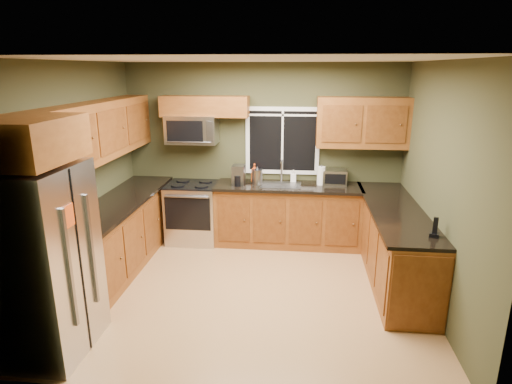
% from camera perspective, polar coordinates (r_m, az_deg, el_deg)
% --- Properties ---
extents(floor, '(4.20, 4.20, 0.00)m').
position_cam_1_polar(floor, '(5.38, -0.95, -12.90)').
color(floor, '#A77949').
rests_on(floor, ground).
extents(ceiling, '(4.20, 4.20, 0.00)m').
position_cam_1_polar(ceiling, '(4.70, -1.11, 17.25)').
color(ceiling, white).
rests_on(ceiling, back_wall).
extents(back_wall, '(4.20, 0.00, 4.20)m').
position_cam_1_polar(back_wall, '(6.61, 0.91, 5.18)').
color(back_wall, '#373920').
rests_on(back_wall, ground).
extents(front_wall, '(4.20, 0.00, 4.20)m').
position_cam_1_polar(front_wall, '(3.18, -5.06, -7.29)').
color(front_wall, '#373920').
rests_on(front_wall, ground).
extents(left_wall, '(0.00, 3.60, 3.60)m').
position_cam_1_polar(left_wall, '(5.53, -23.19, 1.65)').
color(left_wall, '#373920').
rests_on(left_wall, ground).
extents(right_wall, '(0.00, 3.60, 3.60)m').
position_cam_1_polar(right_wall, '(5.06, 23.29, 0.38)').
color(right_wall, '#373920').
rests_on(right_wall, ground).
extents(window, '(1.12, 0.03, 1.02)m').
position_cam_1_polar(window, '(6.54, 3.54, 6.83)').
color(window, white).
rests_on(window, back_wall).
extents(base_cabinets_left, '(0.60, 2.65, 0.90)m').
position_cam_1_polar(base_cabinets_left, '(6.06, -17.62, -5.51)').
color(base_cabinets_left, brown).
rests_on(base_cabinets_left, ground).
extents(countertop_left, '(0.65, 2.65, 0.04)m').
position_cam_1_polar(countertop_left, '(5.90, -17.78, -1.28)').
color(countertop_left, black).
rests_on(countertop_left, base_cabinets_left).
extents(base_cabinets_back, '(2.17, 0.60, 0.90)m').
position_cam_1_polar(base_cabinets_back, '(6.53, 4.27, -3.19)').
color(base_cabinets_back, brown).
rests_on(base_cabinets_back, ground).
extents(countertop_back, '(2.17, 0.65, 0.04)m').
position_cam_1_polar(countertop_back, '(6.37, 4.35, 0.73)').
color(countertop_back, black).
rests_on(countertop_back, base_cabinets_back).
extents(base_cabinets_peninsula, '(0.60, 2.52, 0.90)m').
position_cam_1_polar(base_cabinets_peninsula, '(5.76, 17.91, -6.68)').
color(base_cabinets_peninsula, brown).
rests_on(base_cabinets_peninsula, ground).
extents(countertop_peninsula, '(0.65, 2.50, 0.04)m').
position_cam_1_polar(countertop_peninsula, '(5.61, 18.06, -2.21)').
color(countertop_peninsula, black).
rests_on(countertop_peninsula, base_cabinets_peninsula).
extents(upper_cabinets_left, '(0.33, 2.65, 0.72)m').
position_cam_1_polar(upper_cabinets_left, '(5.77, -20.05, 7.72)').
color(upper_cabinets_left, brown).
rests_on(upper_cabinets_left, left_wall).
extents(upper_cabinets_back_left, '(1.30, 0.33, 0.30)m').
position_cam_1_polar(upper_cabinets_back_left, '(6.48, -6.85, 11.28)').
color(upper_cabinets_back_left, brown).
rests_on(upper_cabinets_back_left, back_wall).
extents(upper_cabinets_back_right, '(1.30, 0.33, 0.72)m').
position_cam_1_polar(upper_cabinets_back_right, '(6.40, 14.00, 8.97)').
color(upper_cabinets_back_right, brown).
rests_on(upper_cabinets_back_right, back_wall).
extents(upper_cabinet_over_fridge, '(0.72, 0.90, 0.38)m').
position_cam_1_polar(upper_cabinet_over_fridge, '(4.13, -28.45, 6.11)').
color(upper_cabinet_over_fridge, brown).
rests_on(upper_cabinet_over_fridge, left_wall).
extents(refrigerator, '(0.74, 0.90, 1.80)m').
position_cam_1_polar(refrigerator, '(4.43, -26.47, -8.37)').
color(refrigerator, '#B7B7BC').
rests_on(refrigerator, ground).
extents(range, '(0.76, 0.69, 0.94)m').
position_cam_1_polar(range, '(6.70, -8.38, -2.66)').
color(range, '#B7B7BC').
rests_on(range, ground).
extents(microwave, '(0.76, 0.41, 0.42)m').
position_cam_1_polar(microwave, '(6.54, -8.54, 8.25)').
color(microwave, '#B7B7BC').
rests_on(microwave, back_wall).
extents(sink, '(0.60, 0.42, 0.36)m').
position_cam_1_polar(sink, '(6.38, 3.33, 1.08)').
color(sink, slate).
rests_on(sink, countertop_back).
extents(toaster_oven, '(0.36, 0.29, 0.22)m').
position_cam_1_polar(toaster_oven, '(6.49, 10.44, 1.99)').
color(toaster_oven, '#B7B7BC').
rests_on(toaster_oven, countertop_back).
extents(coffee_maker, '(0.18, 0.24, 0.30)m').
position_cam_1_polar(coffee_maker, '(6.34, -2.35, 2.18)').
color(coffee_maker, slate).
rests_on(coffee_maker, countertop_back).
extents(kettle, '(0.18, 0.18, 0.28)m').
position_cam_1_polar(kettle, '(6.34, 0.16, 2.11)').
color(kettle, '#B7B7BC').
rests_on(kettle, countertop_back).
extents(paper_towel_roll, '(0.13, 0.13, 0.30)m').
position_cam_1_polar(paper_towel_roll, '(6.42, 8.66, 2.16)').
color(paper_towel_roll, white).
rests_on(paper_towel_roll, countertop_back).
extents(soap_bottle_a, '(0.13, 0.13, 0.29)m').
position_cam_1_polar(soap_bottle_a, '(6.47, -0.21, 2.53)').
color(soap_bottle_a, '#D64A14').
rests_on(soap_bottle_a, countertop_back).
extents(soap_bottle_b, '(0.09, 0.09, 0.18)m').
position_cam_1_polar(soap_bottle_b, '(6.55, 5.00, 2.18)').
color(soap_bottle_b, white).
rests_on(soap_bottle_b, countertop_back).
extents(cordless_phone, '(0.12, 0.12, 0.21)m').
position_cam_1_polar(cordless_phone, '(4.78, 22.74, -4.81)').
color(cordless_phone, black).
rests_on(cordless_phone, countertop_peninsula).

